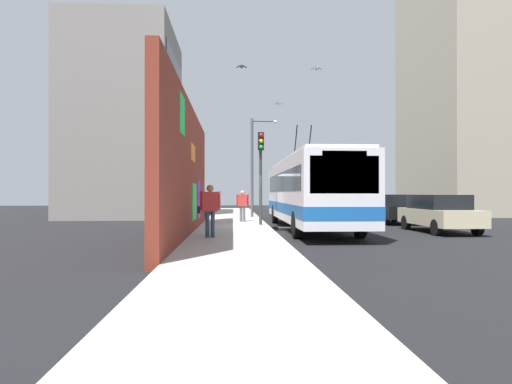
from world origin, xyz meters
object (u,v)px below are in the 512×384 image
(parked_car_black, at_px, (390,208))
(parked_car_champagne, at_px, (439,212))
(parked_car_silver, at_px, (358,205))
(pedestrian_near_wall, at_px, (210,206))
(city_bus, at_px, (309,190))
(street_lamp, at_px, (255,160))
(traffic_light, at_px, (261,163))
(pedestrian_midblock, at_px, (243,203))

(parked_car_black, bearing_deg, parked_car_champagne, -180.00)
(parked_car_silver, bearing_deg, parked_car_champagne, -180.00)
(parked_car_champagne, height_order, pedestrian_near_wall, pedestrian_near_wall)
(city_bus, height_order, parked_car_champagne, city_bus)
(pedestrian_near_wall, relative_size, street_lamp, 0.29)
(parked_car_champagne, relative_size, parked_car_black, 0.98)
(traffic_light, bearing_deg, city_bus, -110.02)
(city_bus, distance_m, traffic_light, 2.64)
(parked_car_black, xyz_separation_m, parked_car_silver, (6.09, 0.00, 0.00))
(pedestrian_midblock, distance_m, street_lamp, 5.32)
(city_bus, xyz_separation_m, parked_car_champagne, (-1.79, -5.20, -0.95))
(street_lamp, bearing_deg, parked_car_silver, -73.84)
(parked_car_champagne, distance_m, pedestrian_near_wall, 9.96)
(city_bus, height_order, traffic_light, city_bus)
(parked_car_silver, bearing_deg, pedestrian_near_wall, 147.53)
(pedestrian_midblock, bearing_deg, city_bus, -137.94)
(pedestrian_near_wall, distance_m, traffic_light, 6.38)
(parked_car_silver, distance_m, pedestrian_near_wall, 17.59)
(pedestrian_midblock, xyz_separation_m, pedestrian_near_wall, (-8.21, 1.29, 0.09))
(parked_car_silver, xyz_separation_m, pedestrian_near_wall, (-14.84, 9.44, 0.37))
(pedestrian_near_wall, distance_m, street_lamp, 13.17)
(parked_car_black, xyz_separation_m, pedestrian_near_wall, (-8.75, 9.44, 0.37))
(city_bus, bearing_deg, street_lamp, 14.74)
(city_bus, xyz_separation_m, pedestrian_midblock, (3.28, 2.96, -0.67))
(pedestrian_near_wall, xyz_separation_m, traffic_light, (5.72, -2.09, 1.89))
(parked_car_champagne, bearing_deg, parked_car_silver, 0.00)
(parked_car_champagne, bearing_deg, street_lamp, 37.09)
(parked_car_silver, distance_m, pedestrian_midblock, 10.51)
(parked_car_champagne, bearing_deg, pedestrian_near_wall, 108.43)
(city_bus, relative_size, pedestrian_midblock, 7.70)
(traffic_light, bearing_deg, pedestrian_midblock, 17.91)
(parked_car_black, xyz_separation_m, traffic_light, (-3.03, 7.35, 2.26))
(parked_car_champagne, height_order, traffic_light, traffic_light)
(parked_car_champagne, relative_size, parked_car_silver, 0.95)
(parked_car_champagne, relative_size, traffic_light, 1.01)
(traffic_light, bearing_deg, parked_car_silver, -38.87)
(parked_car_black, relative_size, street_lamp, 0.73)
(parked_car_black, bearing_deg, street_lamp, 61.21)
(city_bus, xyz_separation_m, parked_car_black, (3.82, -5.20, -0.95))
(city_bus, relative_size, street_lamp, 2.03)
(city_bus, distance_m, pedestrian_midblock, 4.46)
(traffic_light, xyz_separation_m, street_lamp, (7.02, -0.10, 0.66))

